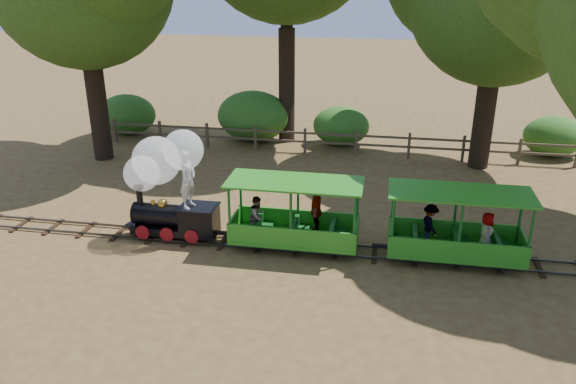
% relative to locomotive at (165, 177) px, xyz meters
% --- Properties ---
extents(ground, '(90.00, 90.00, 0.00)m').
position_rel_locomotive_xyz_m(ground, '(3.55, -0.07, -1.73)').
color(ground, olive).
rests_on(ground, ground).
extents(track, '(22.00, 1.00, 0.10)m').
position_rel_locomotive_xyz_m(track, '(3.55, -0.07, -1.66)').
color(track, '#3F3D3A').
rests_on(track, ground).
extents(locomotive, '(2.69, 1.26, 3.09)m').
position_rel_locomotive_xyz_m(locomotive, '(0.00, 0.00, 0.00)').
color(locomotive, black).
rests_on(locomotive, ground).
extents(carriage_front, '(3.42, 1.40, 1.78)m').
position_rel_locomotive_xyz_m(carriage_front, '(3.43, -0.04, -0.95)').
color(carriage_front, '#2F9520').
rests_on(carriage_front, track).
extents(carriage_rear, '(3.42, 1.40, 1.78)m').
position_rel_locomotive_xyz_m(carriage_rear, '(7.46, -0.05, -0.99)').
color(carriage_rear, '#2F9520').
rests_on(carriage_rear, track).
extents(fence, '(18.10, 0.10, 1.00)m').
position_rel_locomotive_xyz_m(fence, '(3.55, 7.93, -1.15)').
color(fence, brown).
rests_on(fence, ground).
extents(shrub_west, '(2.50, 1.92, 1.73)m').
position_rel_locomotive_xyz_m(shrub_west, '(-5.45, 9.23, -0.86)').
color(shrub_west, '#2D6B1E').
rests_on(shrub_west, ground).
extents(shrub_mid_w, '(3.02, 2.32, 2.09)m').
position_rel_locomotive_xyz_m(shrub_mid_w, '(0.16, 9.23, -0.68)').
color(shrub_mid_w, '#2D6B1E').
rests_on(shrub_mid_w, ground).
extents(shrub_mid_e, '(2.30, 1.77, 1.59)m').
position_rel_locomotive_xyz_m(shrub_mid_e, '(3.84, 9.23, -0.93)').
color(shrub_mid_e, '#2D6B1E').
rests_on(shrub_mid_e, ground).
extents(shrub_east, '(2.26, 1.74, 1.56)m').
position_rel_locomotive_xyz_m(shrub_east, '(12.00, 9.23, -0.95)').
color(shrub_east, '#2D6B1E').
rests_on(shrub_east, ground).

